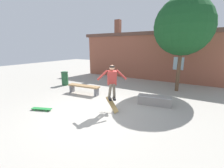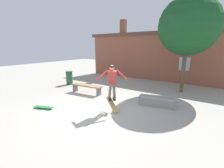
% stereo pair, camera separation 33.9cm
% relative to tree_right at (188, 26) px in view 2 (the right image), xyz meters
% --- Properties ---
extents(ground_plane, '(40.00, 40.00, 0.00)m').
position_rel_tree_right_xyz_m(ground_plane, '(-2.43, -4.97, -3.64)').
color(ground_plane, '#A39E93').
extents(building_backdrop, '(12.29, 0.52, 4.78)m').
position_rel_tree_right_xyz_m(building_backdrop, '(-2.46, 2.38, -1.71)').
color(building_backdrop, '#93513D').
rests_on(building_backdrop, ground_plane).
extents(tree_right, '(3.13, 3.13, 5.22)m').
position_rel_tree_right_xyz_m(tree_right, '(0.00, 0.00, 0.00)').
color(tree_right, brown).
rests_on(tree_right, ground_plane).
extents(park_bench, '(1.92, 0.55, 0.50)m').
position_rel_tree_right_xyz_m(park_bench, '(-4.42, -3.28, -3.28)').
color(park_bench, '#99754C').
rests_on(park_bench, ground_plane).
extents(skate_ledge, '(1.52, 0.69, 0.42)m').
position_rel_tree_right_xyz_m(skate_ledge, '(-0.56, -2.93, -3.43)').
color(skate_ledge, gray).
rests_on(skate_ledge, ground_plane).
extents(trash_bin, '(0.48, 0.48, 0.93)m').
position_rel_tree_right_xyz_m(trash_bin, '(-6.87, -2.39, -3.16)').
color(trash_bin, '#235633').
rests_on(trash_bin, ground_plane).
extents(skater, '(0.98, 0.81, 1.41)m').
position_rel_tree_right_xyz_m(skater, '(-1.88, -4.49, -2.31)').
color(skater, '#B23833').
extents(skateboard_flipping, '(0.71, 0.38, 0.61)m').
position_rel_tree_right_xyz_m(skateboard_flipping, '(-1.88, -4.49, -3.35)').
color(skateboard_flipping, '#AD894C').
extents(skateboard_resting, '(0.87, 0.49, 0.08)m').
position_rel_tree_right_xyz_m(skateboard_resting, '(-4.46, -5.91, -3.57)').
color(skateboard_resting, '#237F38').
rests_on(skateboard_resting, ground_plane).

